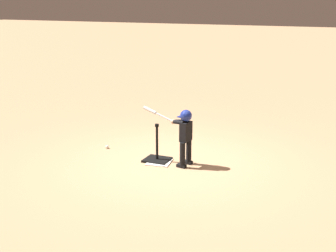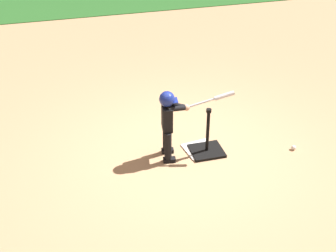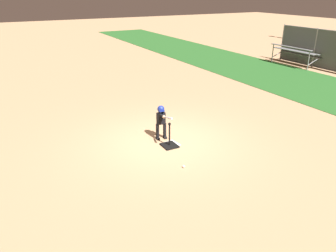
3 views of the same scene
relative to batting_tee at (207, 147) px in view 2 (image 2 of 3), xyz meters
name	(u,v)px [view 2 (image 2 of 3)]	position (x,y,z in m)	size (l,w,h in m)	color
ground_plane	(188,155)	(-0.30, 0.00, -0.09)	(90.00, 90.00, 0.00)	tan
home_plate	(200,149)	(-0.08, 0.08, -0.08)	(0.44, 0.44, 0.02)	white
batting_tee	(207,147)	(0.00, 0.00, 0.00)	(0.48, 0.43, 0.74)	black
batter_child	(170,117)	(-0.57, 0.03, 0.60)	(1.05, 0.35, 1.09)	black
baseball	(294,148)	(1.29, -0.28, -0.05)	(0.07, 0.07, 0.07)	white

